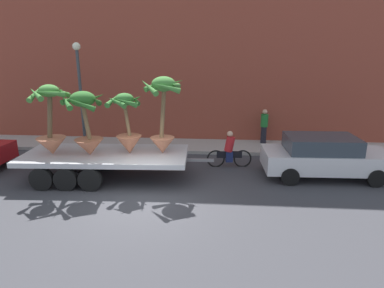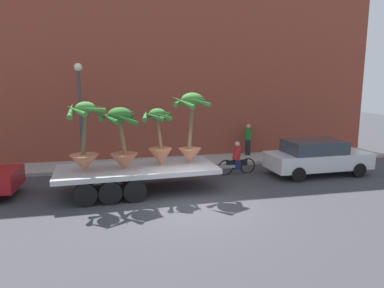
{
  "view_description": "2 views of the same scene",
  "coord_description": "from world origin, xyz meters",
  "px_view_note": "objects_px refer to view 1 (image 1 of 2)",
  "views": [
    {
      "loc": [
        2.33,
        -9.37,
        4.59
      ],
      "look_at": [
        1.42,
        1.83,
        1.39
      ],
      "focal_mm": 30.53,
      "sensor_mm": 36.0,
      "label": 1
    },
    {
      "loc": [
        -2.62,
        -11.5,
        4.24
      ],
      "look_at": [
        0.59,
        2.8,
        1.6
      ],
      "focal_mm": 33.29,
      "sensor_mm": 36.0,
      "label": 2
    }
  ],
  "objects_px": {
    "potted_palm_extra": "(163,113)",
    "potted_palm_middle": "(51,125)",
    "potted_palm_front": "(86,123)",
    "cyclist": "(229,151)",
    "parked_car": "(324,156)",
    "potted_palm_rear": "(128,127)",
    "flatbed_trailer": "(100,158)",
    "pedestrian_near_gate": "(264,126)",
    "street_lamp": "(80,82)"
  },
  "relations": [
    {
      "from": "potted_palm_extra",
      "to": "potted_palm_middle",
      "type": "bearing_deg",
      "value": -173.69
    },
    {
      "from": "potted_palm_extra",
      "to": "potted_palm_front",
      "type": "bearing_deg",
      "value": -170.77
    },
    {
      "from": "cyclist",
      "to": "parked_car",
      "type": "xyz_separation_m",
      "value": [
        3.5,
        -0.85,
        0.16
      ]
    },
    {
      "from": "potted_palm_rear",
      "to": "potted_palm_middle",
      "type": "distance_m",
      "value": 2.73
    },
    {
      "from": "potted_palm_middle",
      "to": "potted_palm_rear",
      "type": "bearing_deg",
      "value": 6.06
    },
    {
      "from": "potted_palm_front",
      "to": "potted_palm_middle",
      "type": "bearing_deg",
      "value": -179.79
    },
    {
      "from": "flatbed_trailer",
      "to": "pedestrian_near_gate",
      "type": "distance_m",
      "value": 8.22
    },
    {
      "from": "potted_palm_extra",
      "to": "pedestrian_near_gate",
      "type": "height_order",
      "value": "potted_palm_extra"
    },
    {
      "from": "flatbed_trailer",
      "to": "cyclist",
      "type": "height_order",
      "value": "cyclist"
    },
    {
      "from": "potted_palm_front",
      "to": "parked_car",
      "type": "bearing_deg",
      "value": 6.79
    },
    {
      "from": "potted_palm_extra",
      "to": "street_lamp",
      "type": "bearing_deg",
      "value": 142.97
    },
    {
      "from": "street_lamp",
      "to": "pedestrian_near_gate",
      "type": "bearing_deg",
      "value": 8.85
    },
    {
      "from": "potted_palm_front",
      "to": "pedestrian_near_gate",
      "type": "height_order",
      "value": "potted_palm_front"
    },
    {
      "from": "potted_palm_middle",
      "to": "potted_palm_front",
      "type": "bearing_deg",
      "value": 0.21
    },
    {
      "from": "cyclist",
      "to": "potted_palm_front",
      "type": "bearing_deg",
      "value": -159.89
    },
    {
      "from": "potted_palm_rear",
      "to": "cyclist",
      "type": "bearing_deg",
      "value": 23.19
    },
    {
      "from": "potted_palm_front",
      "to": "cyclist",
      "type": "distance_m",
      "value": 5.67
    },
    {
      "from": "flatbed_trailer",
      "to": "potted_palm_rear",
      "type": "relative_size",
      "value": 3.19
    },
    {
      "from": "parked_car",
      "to": "potted_palm_rear",
      "type": "bearing_deg",
      "value": -174.11
    },
    {
      "from": "potted_palm_rear",
      "to": "street_lamp",
      "type": "relative_size",
      "value": 0.46
    },
    {
      "from": "cyclist",
      "to": "street_lamp",
      "type": "height_order",
      "value": "street_lamp"
    },
    {
      "from": "potted_palm_rear",
      "to": "potted_palm_extra",
      "type": "relative_size",
      "value": 0.79
    },
    {
      "from": "potted_palm_middle",
      "to": "potted_palm_extra",
      "type": "xyz_separation_m",
      "value": [
        3.98,
        0.44,
        0.41
      ]
    },
    {
      "from": "potted_palm_middle",
      "to": "parked_car",
      "type": "distance_m",
      "value": 10.07
    },
    {
      "from": "flatbed_trailer",
      "to": "potted_palm_extra",
      "type": "bearing_deg",
      "value": 4.62
    },
    {
      "from": "flatbed_trailer",
      "to": "potted_palm_middle",
      "type": "xyz_separation_m",
      "value": [
        -1.6,
        -0.25,
        1.29
      ]
    },
    {
      "from": "cyclist",
      "to": "potted_palm_middle",
      "type": "bearing_deg",
      "value": -163.67
    },
    {
      "from": "potted_palm_front",
      "to": "cyclist",
      "type": "bearing_deg",
      "value": 20.11
    },
    {
      "from": "pedestrian_near_gate",
      "to": "potted_palm_middle",
      "type": "bearing_deg",
      "value": -148.23
    },
    {
      "from": "potted_palm_rear",
      "to": "pedestrian_near_gate",
      "type": "relative_size",
      "value": 1.29
    },
    {
      "from": "potted_palm_middle",
      "to": "potted_palm_front",
      "type": "relative_size",
      "value": 1.09
    },
    {
      "from": "potted_palm_front",
      "to": "cyclist",
      "type": "relative_size",
      "value": 1.25
    },
    {
      "from": "potted_palm_extra",
      "to": "flatbed_trailer",
      "type": "bearing_deg",
      "value": -175.38
    },
    {
      "from": "flatbed_trailer",
      "to": "potted_palm_middle",
      "type": "height_order",
      "value": "potted_palm_middle"
    },
    {
      "from": "potted_palm_middle",
      "to": "pedestrian_near_gate",
      "type": "distance_m",
      "value": 9.73
    },
    {
      "from": "flatbed_trailer",
      "to": "potted_palm_front",
      "type": "xyz_separation_m",
      "value": [
        -0.3,
        -0.24,
        1.37
      ]
    },
    {
      "from": "potted_palm_front",
      "to": "street_lamp",
      "type": "distance_m",
      "value": 4.26
    },
    {
      "from": "potted_palm_rear",
      "to": "street_lamp",
      "type": "xyz_separation_m",
      "value": [
        -3.12,
        3.46,
        1.26
      ]
    },
    {
      "from": "parked_car",
      "to": "pedestrian_near_gate",
      "type": "relative_size",
      "value": 2.71
    },
    {
      "from": "flatbed_trailer",
      "to": "street_lamp",
      "type": "relative_size",
      "value": 1.46
    },
    {
      "from": "flatbed_trailer",
      "to": "potted_palm_middle",
      "type": "distance_m",
      "value": 2.07
    },
    {
      "from": "potted_palm_front",
      "to": "street_lamp",
      "type": "relative_size",
      "value": 0.48
    },
    {
      "from": "potted_palm_front",
      "to": "cyclist",
      "type": "height_order",
      "value": "potted_palm_front"
    },
    {
      "from": "potted_palm_rear",
      "to": "cyclist",
      "type": "xyz_separation_m",
      "value": [
        3.73,
        1.6,
        -1.3
      ]
    },
    {
      "from": "potted_palm_extra",
      "to": "street_lamp",
      "type": "distance_m",
      "value": 5.55
    },
    {
      "from": "cyclist",
      "to": "parked_car",
      "type": "bearing_deg",
      "value": -13.69
    },
    {
      "from": "pedestrian_near_gate",
      "to": "parked_car",
      "type": "bearing_deg",
      "value": -67.21
    },
    {
      "from": "potted_palm_front",
      "to": "pedestrian_near_gate",
      "type": "distance_m",
      "value": 8.67
    },
    {
      "from": "parked_car",
      "to": "street_lamp",
      "type": "height_order",
      "value": "street_lamp"
    },
    {
      "from": "parked_car",
      "to": "potted_palm_middle",
      "type": "bearing_deg",
      "value": -174.06
    }
  ]
}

